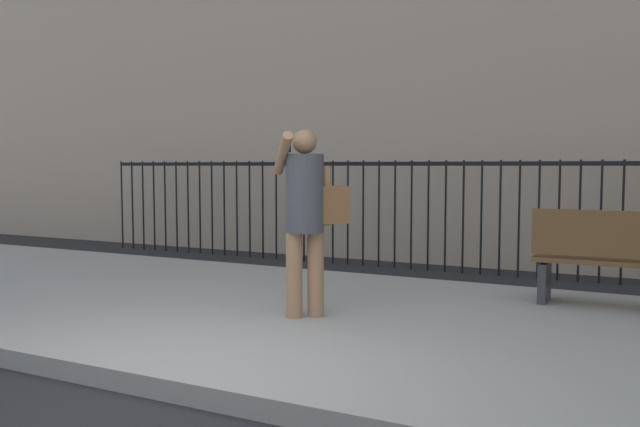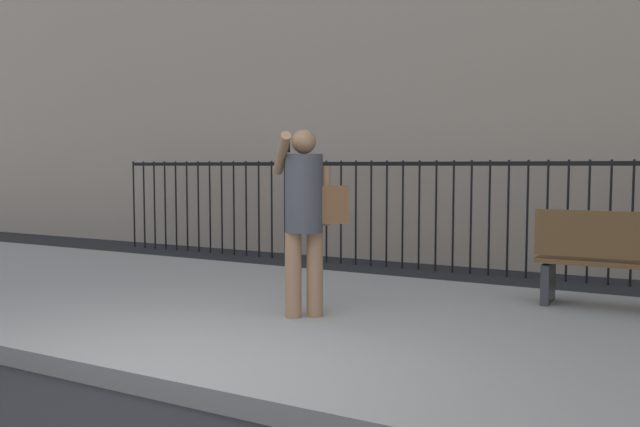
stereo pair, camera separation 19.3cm
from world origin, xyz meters
TOP-DOWN VIEW (x-y plane):
  - ground_plane at (0.00, 0.00)m, footprint 60.00×60.00m
  - sidewalk at (0.00, 2.20)m, footprint 28.00×4.40m
  - iron_fence at (0.00, 5.90)m, footprint 12.03×0.04m
  - pedestrian_on_phone at (-0.01, 1.97)m, footprint 0.70×0.67m
  - street_bench at (2.51, 3.58)m, footprint 1.60×0.45m

SIDE VIEW (x-z plane):
  - ground_plane at x=0.00m, z-range 0.00..0.00m
  - sidewalk at x=0.00m, z-range 0.00..0.15m
  - street_bench at x=2.51m, z-range 0.18..1.13m
  - iron_fence at x=0.00m, z-range 0.22..1.82m
  - pedestrian_on_phone at x=-0.01m, z-range 0.29..1.98m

